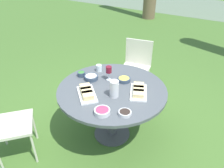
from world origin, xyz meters
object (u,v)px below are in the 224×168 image
object	(u,v)px
dining_table	(112,95)
chair_near_left	(136,63)
chair_near_right	(3,121)
wine_glass	(109,70)
water_pitcher	(114,89)

from	to	relation	value
dining_table	chair_near_left	bearing A→B (deg)	101.60
chair_near_right	wine_glass	distance (m)	1.31
chair_near_right	wine_glass	xyz separation A→B (m)	(0.68, 1.07, 0.34)
water_pitcher	wine_glass	distance (m)	0.37
wine_glass	chair_near_left	bearing A→B (deg)	95.28
chair_near_right	wine_glass	size ratio (longest dim) A/B	4.83
chair_near_right	water_pitcher	size ratio (longest dim) A/B	4.55
chair_near_right	water_pitcher	world-z (taller)	water_pitcher
dining_table	wine_glass	bearing A→B (deg)	133.61
wine_glass	dining_table	bearing A→B (deg)	-46.39
water_pitcher	chair_near_right	bearing A→B (deg)	-139.09
chair_near_left	chair_near_right	bearing A→B (deg)	-106.11
dining_table	water_pitcher	xyz separation A→B (m)	(0.11, -0.12, 0.20)
chair_near_right	water_pitcher	xyz separation A→B (m)	(0.92, 0.80, 0.30)
dining_table	chair_near_right	bearing A→B (deg)	-131.52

